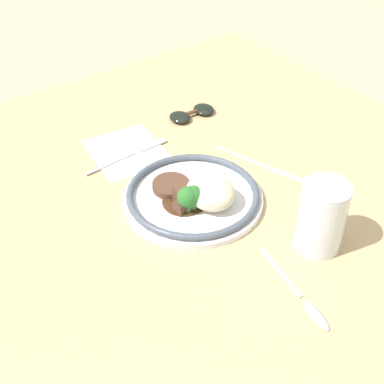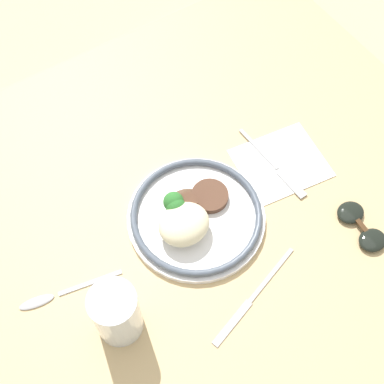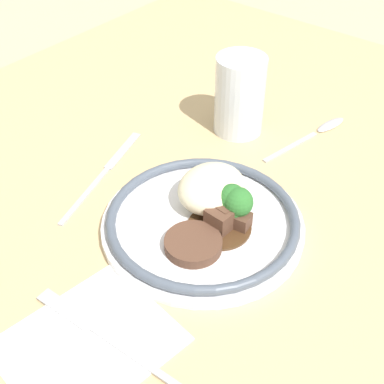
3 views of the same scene
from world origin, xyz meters
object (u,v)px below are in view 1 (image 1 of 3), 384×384
Objects in this scene: sunglasses at (192,113)px; knife at (267,167)px; fork at (134,153)px; spoon at (306,304)px; plate at (195,195)px; juice_glass at (321,219)px.

knife is at bearing 4.17° from sunglasses.
fork is 0.46m from spoon.
fork is (-0.19, -0.01, -0.02)m from plate.
plate is 1.41× the size of spoon.
juice_glass is at bearing -78.62° from fork.
plate is 0.29m from sunglasses.
sunglasses is at bearing 162.95° from knife.
spoon is (0.46, -0.00, -0.00)m from fork.
plate is at bearing -91.37° from fork.
juice_glass is at bearing -39.05° from knife.
plate is at bearing -31.88° from sunglasses.
sunglasses is (-0.51, 0.18, 0.01)m from spoon.
knife is at bearing 158.00° from spoon.
juice_glass is 1.09× the size of sunglasses.
juice_glass is 0.65× the size of fork.
juice_glass is at bearing -6.32° from sunglasses.
fork is at bearing -165.64° from juice_glass.
sunglasses reaches higher than knife.
spoon is (0.27, -0.18, 0.00)m from knife.
fork is (-0.38, -0.10, -0.05)m from juice_glass.
plate is at bearing -170.24° from spoon.
spoon is 1.60× the size of sunglasses.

